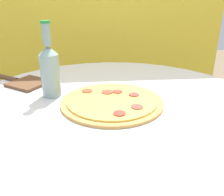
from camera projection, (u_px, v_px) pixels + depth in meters
The scene contains 5 objects.
table at pixel (114, 153), 0.91m from camera, with size 1.10×1.10×0.75m.
fence_panel at pixel (102, 27), 1.53m from camera, with size 1.50×0.04×1.79m.
pizza at pixel (112, 101), 0.85m from camera, with size 0.35×0.35×0.02m.
beer_bottle at pixel (50, 69), 0.88m from camera, with size 0.07×0.07×0.26m.
pizza_paddle at pixel (24, 82), 1.03m from camera, with size 0.26×0.22×0.02m.
Camera 1 is at (-0.08, -0.75, 1.10)m, focal length 40.00 mm.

